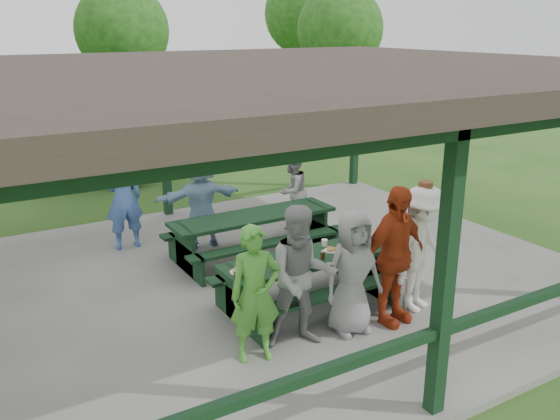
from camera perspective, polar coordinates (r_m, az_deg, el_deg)
ground at (r=9.29m, az=-2.33°, el=-7.14°), size 90.00×90.00×0.00m
concrete_slab at (r=9.27m, az=-2.33°, el=-6.86°), size 10.00×8.00×0.10m
pavilion_structure at (r=8.47m, az=-2.60°, el=12.73°), size 10.60×8.60×3.24m
picnic_table_near at (r=8.19m, az=2.61°, el=-6.30°), size 2.45×1.39×0.75m
picnic_table_far at (r=9.90m, az=-2.54°, el=-1.92°), size 2.81×1.39×0.75m
table_setting at (r=8.02m, az=2.02°, el=-4.38°), size 2.38×0.45×0.10m
contestant_green at (r=6.83m, az=-2.39°, el=-8.10°), size 0.68×0.53×1.64m
contestant_grey_left at (r=7.11m, az=2.11°, el=-6.47°), size 1.03×0.91×1.77m
contestant_grey_mid at (r=7.48m, az=7.00°, el=-6.04°), size 0.83×0.58×1.60m
contestant_red at (r=7.74m, az=10.95°, el=-4.38°), size 1.14×0.61×1.86m
contestant_white_fedora at (r=8.20m, az=13.39°, el=-3.63°), size 1.28×0.96×1.81m
spectator_lblue at (r=10.38m, az=-7.65°, el=0.91°), size 1.57×0.56×1.67m
spectator_blue at (r=10.52m, az=-14.85°, el=1.10°), size 0.66×0.43×1.80m
spectator_grey at (r=11.27m, az=1.19°, el=1.85°), size 0.88×0.80×1.46m
pickup_truck at (r=18.92m, az=-7.05°, el=7.76°), size 5.27×2.86×1.40m
farm_trailer at (r=15.67m, az=-18.02°, el=5.03°), size 4.10×2.60×1.43m
tree_mid at (r=23.36m, az=-14.94°, el=16.33°), size 3.41×3.41×5.33m
tree_right at (r=24.81m, az=5.80°, el=16.90°), size 3.44×3.44×5.37m
tree_far_right at (r=30.32m, az=2.56°, el=18.34°), size 4.07×4.07×6.35m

